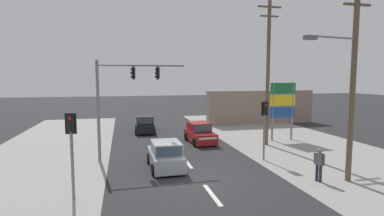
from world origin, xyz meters
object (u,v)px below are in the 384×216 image
(utility_pole_foreground_right, at_px, (351,76))
(pedestal_signal_left_kerb, at_px, (71,141))
(shopping_plaza_sign, at_px, (283,103))
(traffic_signal_mast, at_px, (120,92))
(hatchback_receding_far, at_px, (145,125))
(hatchback_oncoming_mid, at_px, (200,133))
(hatchback_crossing_left, at_px, (166,156))
(utility_pole_midground_right, at_px, (268,71))
(pedestrian_at_kerb, at_px, (319,163))
(pedestal_signal_right_kerb, at_px, (265,121))

(utility_pole_foreground_right, bearing_deg, pedestal_signal_left_kerb, 176.71)
(shopping_plaza_sign, bearing_deg, traffic_signal_mast, -166.60)
(hatchback_receding_far, height_order, hatchback_oncoming_mid, same)
(hatchback_crossing_left, bearing_deg, traffic_signal_mast, 135.19)
(utility_pole_midground_right, relative_size, hatchback_crossing_left, 2.85)
(hatchback_crossing_left, bearing_deg, pedestrian_at_kerb, -29.19)
(utility_pole_midground_right, bearing_deg, hatchback_receding_far, 139.17)
(shopping_plaza_sign, height_order, hatchback_receding_far, shopping_plaza_sign)
(shopping_plaza_sign, height_order, hatchback_oncoming_mid, shopping_plaza_sign)
(hatchback_crossing_left, bearing_deg, hatchback_receding_far, 91.44)
(utility_pole_foreground_right, height_order, hatchback_oncoming_mid, utility_pole_foreground_right)
(utility_pole_midground_right, distance_m, traffic_signal_mast, 10.67)
(traffic_signal_mast, distance_m, hatchback_oncoming_mid, 7.70)
(hatchback_crossing_left, bearing_deg, utility_pole_foreground_right, -26.73)
(traffic_signal_mast, xyz_separation_m, hatchback_oncoming_mid, (5.84, 3.65, -3.44))
(pedestal_signal_right_kerb, relative_size, hatchback_oncoming_mid, 0.96)
(shopping_plaza_sign, bearing_deg, utility_pole_foreground_right, -101.89)
(traffic_signal_mast, bearing_deg, pedestal_signal_right_kerb, -14.41)
(utility_pole_foreground_right, relative_size, shopping_plaza_sign, 2.04)
(utility_pole_foreground_right, distance_m, shopping_plaza_sign, 9.80)
(pedestal_signal_left_kerb, xyz_separation_m, hatchback_crossing_left, (4.28, 3.37, -1.71))
(hatchback_receding_far, bearing_deg, traffic_signal_mast, -102.95)
(hatchback_receding_far, relative_size, pedestrian_at_kerb, 2.28)
(pedestal_signal_left_kerb, height_order, hatchback_oncoming_mid, pedestal_signal_left_kerb)
(utility_pole_foreground_right, height_order, pedestal_signal_right_kerb, utility_pole_foreground_right)
(hatchback_oncoming_mid, bearing_deg, utility_pole_midground_right, -22.86)
(pedestal_signal_left_kerb, height_order, hatchback_crossing_left, pedestal_signal_left_kerb)
(traffic_signal_mast, bearing_deg, pedestrian_at_kerb, -33.82)
(hatchback_crossing_left, bearing_deg, pedestal_signal_left_kerb, -141.77)
(pedestrian_at_kerb, bearing_deg, traffic_signal_mast, 146.18)
(pedestal_signal_right_kerb, height_order, pedestrian_at_kerb, pedestal_signal_right_kerb)
(hatchback_crossing_left, relative_size, hatchback_oncoming_mid, 0.99)
(utility_pole_midground_right, xyz_separation_m, pedestal_signal_right_kerb, (-2.13, -3.85, -3.04))
(utility_pole_foreground_right, relative_size, hatchback_oncoming_mid, 2.52)
(hatchback_oncoming_mid, bearing_deg, traffic_signal_mast, -147.99)
(utility_pole_foreground_right, bearing_deg, pedestrian_at_kerb, 168.06)
(hatchback_crossing_left, bearing_deg, utility_pole_midground_right, 26.52)
(utility_pole_midground_right, bearing_deg, pedestrian_at_kerb, -99.27)
(utility_pole_midground_right, xyz_separation_m, traffic_signal_mast, (-10.45, -1.71, -1.32))
(traffic_signal_mast, bearing_deg, pedestal_signal_left_kerb, -108.74)
(traffic_signal_mast, bearing_deg, shopping_plaza_sign, 13.40)
(pedestal_signal_left_kerb, relative_size, pedestrian_at_kerb, 2.18)
(shopping_plaza_sign, relative_size, hatchback_crossing_left, 1.26)
(utility_pole_midground_right, height_order, shopping_plaza_sign, utility_pole_midground_right)
(traffic_signal_mast, distance_m, hatchback_receding_far, 9.82)
(pedestal_signal_left_kerb, bearing_deg, hatchback_receding_far, 74.76)
(pedestal_signal_right_kerb, relative_size, shopping_plaza_sign, 0.77)
(utility_pole_midground_right, relative_size, hatchback_receding_far, 2.81)
(traffic_signal_mast, xyz_separation_m, shopping_plaza_sign, (12.43, 2.96, -1.16))
(pedestal_signal_left_kerb, height_order, pedestrian_at_kerb, pedestal_signal_left_kerb)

